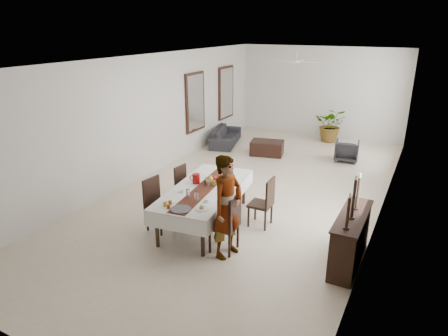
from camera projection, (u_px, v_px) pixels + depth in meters
floor at (251, 191)px, 9.94m from camera, size 6.00×12.00×0.00m
ceiling at (255, 58)px, 8.85m from camera, size 6.00×12.00×0.02m
wall_back at (320, 92)px, 14.39m from camera, size 6.00×0.02×3.20m
wall_front at (33, 246)px, 4.40m from camera, size 6.00×0.02×3.20m
wall_left at (151, 116)px, 10.71m from camera, size 0.02×12.00×3.20m
wall_right at (389, 145)px, 8.08m from camera, size 0.02×12.00×3.20m
dining_table_top at (205, 189)px, 8.09m from camera, size 1.35×2.61×0.05m
table_leg_fl at (157, 229)px, 7.33m from camera, size 0.08×0.08×0.73m
table_leg_fr at (203, 238)px, 7.03m from camera, size 0.08×0.08×0.73m
table_leg_bl at (207, 184)px, 9.41m from camera, size 0.08×0.08×0.73m
table_leg_br at (244, 189)px, 9.11m from camera, size 0.08×0.08×0.73m
tablecloth_top at (205, 188)px, 8.08m from camera, size 1.56×2.82×0.01m
tablecloth_drape_left at (178, 191)px, 8.33m from camera, size 0.35×2.66×0.31m
tablecloth_drape_right at (233, 199)px, 7.93m from camera, size 0.35×2.66×0.31m
tablecloth_drape_near at (175, 224)px, 6.95m from camera, size 1.22×0.17×0.31m
tablecloth_drape_far at (227, 173)px, 9.31m from camera, size 1.22×0.17×0.31m
table_runner at (205, 188)px, 8.07m from camera, size 0.69×2.62×0.00m
red_pitcher at (196, 179)px, 8.26m from camera, size 0.17×0.17×0.21m
pitcher_handle at (192, 178)px, 8.29m from camera, size 0.13×0.04×0.12m
wine_glass_near at (197, 197)px, 7.41m from camera, size 0.07×0.07×0.18m
wine_glass_mid at (188, 194)px, 7.58m from camera, size 0.07×0.07×0.18m
wine_glass_far at (208, 183)px, 8.07m from camera, size 0.07×0.07×0.18m
teacup_right at (207, 201)px, 7.41m from camera, size 0.09×0.09×0.06m
saucer_right at (207, 202)px, 7.42m from camera, size 0.16×0.16×0.01m
teacup_left at (183, 191)px, 7.85m from camera, size 0.09×0.09×0.06m
saucer_left at (183, 192)px, 7.85m from camera, size 0.16×0.16×0.01m
plate_near_right at (202, 209)px, 7.14m from camera, size 0.25×0.25×0.02m
bread_near_right at (202, 207)px, 7.13m from camera, size 0.09×0.09×0.09m
plate_near_left at (173, 200)px, 7.49m from camera, size 0.25×0.25×0.02m
plate_far_left at (201, 176)px, 8.69m from camera, size 0.25×0.25×0.02m
serving_tray at (181, 209)px, 7.11m from camera, size 0.37×0.37×0.02m
jam_jar_a at (168, 207)px, 7.15m from camera, size 0.07×0.07×0.08m
jam_jar_b at (165, 204)px, 7.24m from camera, size 0.07×0.07×0.08m
jam_jar_c at (170, 203)px, 7.31m from camera, size 0.07×0.07×0.08m
fruit_basket at (212, 181)px, 8.27m from camera, size 0.31×0.31×0.10m
fruit_red at (214, 178)px, 8.25m from camera, size 0.09×0.09×0.09m
fruit_green at (211, 177)px, 8.28m from camera, size 0.08×0.08×0.08m
fruit_yellow at (211, 179)px, 8.20m from camera, size 0.09×0.09×0.09m
chair_right_near_seat at (224, 226)px, 7.18m from camera, size 0.50×0.50×0.05m
chair_right_near_leg_fl at (229, 246)px, 7.02m from camera, size 0.05×0.05×0.47m
chair_right_near_leg_fr at (238, 236)px, 7.35m from camera, size 0.05×0.05×0.47m
chair_right_near_leg_bl at (210, 241)px, 7.17m from camera, size 0.05×0.05×0.47m
chair_right_near_leg_br at (219, 232)px, 7.50m from camera, size 0.05×0.05×0.47m
chair_right_near_back at (235, 212)px, 6.98m from camera, size 0.07×0.47×0.60m
chair_right_far_seat at (260, 204)px, 8.10m from camera, size 0.45×0.45×0.05m
chair_right_far_leg_fl at (265, 221)px, 7.95m from camera, size 0.05×0.05×0.44m
chair_right_far_leg_fr at (271, 213)px, 8.26m from camera, size 0.05×0.05×0.44m
chair_right_far_leg_bl at (248, 217)px, 8.11m from camera, size 0.05×0.05×0.44m
chair_right_far_leg_br at (255, 210)px, 8.41m from camera, size 0.05×0.05×0.44m
chair_right_far_back at (270, 193)px, 7.91m from camera, size 0.05×0.44×0.56m
chair_left_near_seat at (160, 208)px, 7.93m from camera, size 0.50×0.50×0.05m
chair_left_near_leg_fl at (160, 213)px, 8.25m from camera, size 0.05×0.05×0.45m
chair_left_near_leg_fr at (147, 220)px, 7.97m from camera, size 0.05×0.05×0.45m
chair_left_near_leg_bl at (174, 218)px, 8.05m from camera, size 0.05×0.05×0.45m
chair_left_near_leg_br at (161, 225)px, 7.77m from camera, size 0.05×0.05×0.45m
chair_left_near_back at (151, 191)px, 7.93m from camera, size 0.10×0.45×0.58m
chair_left_far_seat at (187, 190)px, 8.91m from camera, size 0.44×0.44×0.05m
chair_left_far_leg_fl at (186, 195)px, 9.20m from camera, size 0.04×0.04×0.40m
chair_left_far_leg_fr at (177, 200)px, 8.93m from camera, size 0.04×0.04×0.40m
chair_left_far_leg_bl at (198, 198)px, 9.03m from camera, size 0.04×0.04×0.40m
chair_left_far_leg_br at (189, 203)px, 8.77m from camera, size 0.04×0.04×0.40m
chair_left_far_back at (180, 177)px, 8.91m from camera, size 0.07×0.41×0.52m
woman at (227, 207)px, 6.89m from camera, size 0.58×0.76×1.87m
sideboard_body at (350, 240)px, 6.79m from camera, size 0.40×1.49×0.90m
sideboard_top at (353, 216)px, 6.63m from camera, size 0.44×1.55×0.03m
candlestick_near_base at (346, 228)px, 6.17m from camera, size 0.10×0.10×0.03m
candlestick_near_shaft at (348, 213)px, 6.08m from camera, size 0.05×0.05×0.50m
candlestick_near_candle at (350, 195)px, 5.98m from camera, size 0.04×0.04×0.08m
candlestick_mid_base at (351, 218)px, 6.50m from camera, size 0.10×0.10×0.03m
candlestick_mid_shaft at (354, 199)px, 6.38m from camera, size 0.05×0.05×0.65m
candlestick_mid_candle at (356, 178)px, 6.26m from camera, size 0.04×0.04×0.08m
candlestick_far_base at (356, 208)px, 6.83m from camera, size 0.10×0.10×0.03m
candlestick_far_shaft at (358, 193)px, 6.73m from camera, size 0.05×0.05×0.55m
candlestick_far_candle at (360, 175)px, 6.63m from camera, size 0.04×0.04×0.08m
sofa at (226, 136)px, 13.76m from camera, size 1.25×2.07×0.57m
armchair at (347, 151)px, 12.02m from camera, size 0.76×0.78×0.63m
coffee_table at (267, 148)px, 12.62m from camera, size 1.12×0.87×0.44m
potted_plant at (331, 125)px, 13.94m from camera, size 1.19×1.07×1.20m
mirror_frame_near at (195, 102)px, 12.52m from camera, size 0.06×1.05×1.85m
mirror_glass_near at (196, 102)px, 12.51m from camera, size 0.01×0.90×1.70m
mirror_frame_far at (226, 93)px, 14.27m from camera, size 0.06×1.05×1.85m
mirror_glass_far at (227, 93)px, 14.25m from camera, size 0.01×0.90×1.70m
fan_rod at (297, 54)px, 11.38m from camera, size 0.04×0.04×0.20m
fan_hub at (296, 62)px, 11.45m from camera, size 0.16×0.16×0.08m
fan_blade_n at (300, 61)px, 11.74m from camera, size 0.10×0.55×0.01m
fan_blade_s at (292, 63)px, 11.16m from camera, size 0.10×0.55×0.01m
fan_blade_e at (308, 62)px, 11.30m from camera, size 0.55×0.10×0.01m
fan_blade_w at (285, 61)px, 11.60m from camera, size 0.55×0.10×0.01m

